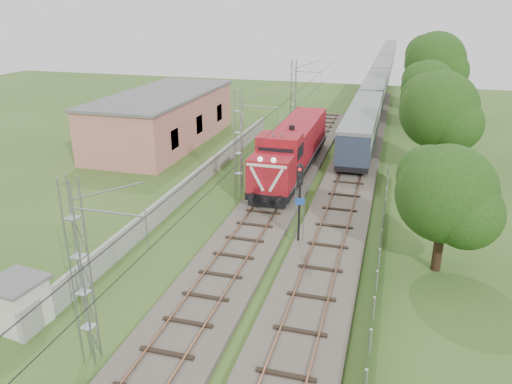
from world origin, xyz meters
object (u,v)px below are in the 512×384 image
(relay_hut, at_px, (19,303))
(locomotive, at_px, (293,148))
(signal_post, at_px, (300,191))
(coach_rake, at_px, (382,70))

(relay_hut, bearing_deg, locomotive, 73.20)
(locomotive, height_order, signal_post, signal_post)
(locomotive, height_order, coach_rake, locomotive)
(coach_rake, height_order, signal_post, signal_post)
(locomotive, bearing_deg, relay_hut, -106.80)
(signal_post, bearing_deg, coach_rake, 88.43)
(locomotive, xyz_separation_m, coach_rake, (5.00, 54.22, 0.12))
(relay_hut, bearing_deg, signal_post, 46.99)
(locomotive, height_order, relay_hut, locomotive)
(signal_post, bearing_deg, locomotive, 103.44)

